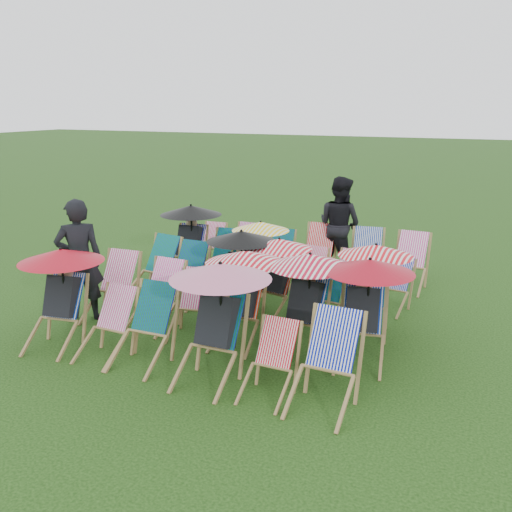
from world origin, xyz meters
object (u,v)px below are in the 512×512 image
at_px(deckchair_0, 57,296).
at_px(deckchair_29, 408,262).
at_px(person_left, 79,260).
at_px(deckchair_5, 325,364).
at_px(person_rear, 339,225).

bearing_deg(deckchair_0, deckchair_29, 39.78).
relative_size(deckchair_29, person_left, 0.52).
xyz_separation_m(deckchair_5, person_rear, (-1.35, 5.17, 0.44)).
relative_size(deckchair_29, person_rear, 0.52).
relative_size(deckchair_0, deckchair_29, 1.38).
relative_size(deckchair_5, person_left, 0.54).
height_order(deckchair_0, person_rear, person_rear).
bearing_deg(deckchair_0, deckchair_5, -10.60).
distance_m(person_left, person_rear, 5.07).
bearing_deg(deckchair_29, deckchair_0, -128.85).
height_order(deckchair_29, person_rear, person_rear).
relative_size(deckchair_0, deckchair_5, 1.33).
distance_m(deckchair_0, person_left, 1.02).
relative_size(deckchair_5, person_rear, 0.54).
bearing_deg(person_rear, deckchair_0, 83.94).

